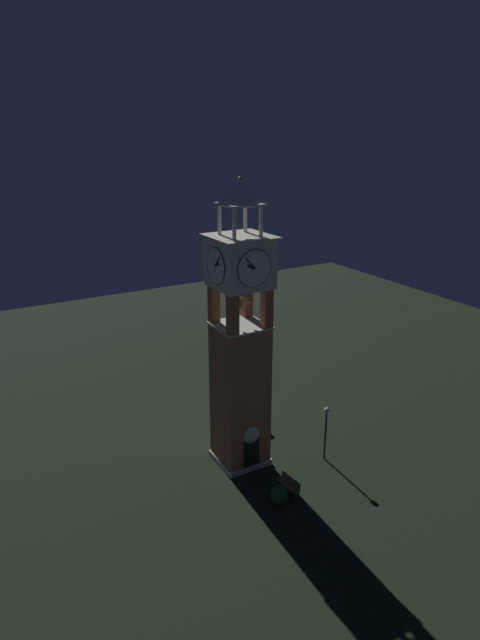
{
  "coord_description": "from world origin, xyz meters",
  "views": [
    {
      "loc": [
        -14.88,
        -25.72,
        19.96
      ],
      "look_at": [
        0.0,
        0.0,
        9.5
      ],
      "focal_mm": 30.32,
      "sensor_mm": 36.0,
      "label": 1
    }
  ],
  "objects_px": {
    "trash_bin": "(263,425)",
    "park_bench": "(289,485)",
    "lamp_post": "(326,423)",
    "clock_tower": "(240,352)"
  },
  "relations": [
    {
      "from": "trash_bin",
      "to": "park_bench",
      "type": "bearing_deg",
      "value": -109.86
    },
    {
      "from": "park_bench",
      "to": "lamp_post",
      "type": "xyz_separation_m",
      "value": [
        3.9,
        1.66,
        2.09
      ]
    },
    {
      "from": "clock_tower",
      "to": "trash_bin",
      "type": "relative_size",
      "value": 22.04
    },
    {
      "from": "clock_tower",
      "to": "lamp_post",
      "type": "relative_size",
      "value": 4.78
    },
    {
      "from": "park_bench",
      "to": "trash_bin",
      "type": "relative_size",
      "value": 2.04
    },
    {
      "from": "park_bench",
      "to": "trash_bin",
      "type": "bearing_deg",
      "value": 70.14
    },
    {
      "from": "park_bench",
      "to": "trash_bin",
      "type": "xyz_separation_m",
      "value": [
        2.39,
        6.61,
        -0.08
      ]
    },
    {
      "from": "clock_tower",
      "to": "park_bench",
      "type": "relative_size",
      "value": 10.8
    },
    {
      "from": "lamp_post",
      "to": "park_bench",
      "type": "bearing_deg",
      "value": -156.96
    },
    {
      "from": "park_bench",
      "to": "trash_bin",
      "type": "height_order",
      "value": "park_bench"
    }
  ]
}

